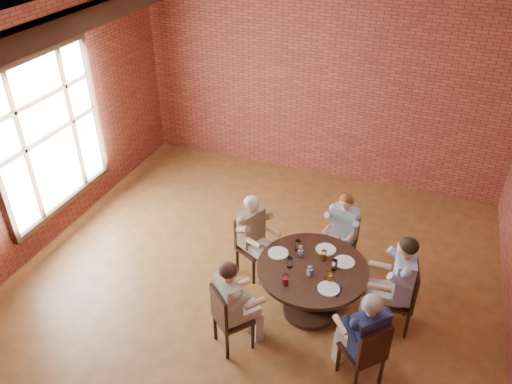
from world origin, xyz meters
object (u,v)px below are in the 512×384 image
(smartphone, at_px, (337,291))
(chair_d, at_px, (227,316))
(chair_b, at_px, (343,238))
(chair_e, at_px, (367,352))
(diner_d, at_px, (233,305))
(diner_c, at_px, (254,237))
(diner_e, at_px, (364,338))
(dining_table, at_px, (312,281))
(diner_b, at_px, (342,233))
(chair_a, at_px, (402,295))
(chair_c, at_px, (250,242))
(diner_a, at_px, (397,284))

(smartphone, bearing_deg, chair_d, -146.00)
(chair_b, bearing_deg, chair_e, -61.02)
(diner_d, bearing_deg, diner_c, -39.18)
(diner_c, distance_m, chair_d, 1.35)
(chair_b, bearing_deg, diner_e, -62.03)
(diner_e, distance_m, smartphone, 0.63)
(dining_table, distance_m, chair_d, 1.17)
(diner_d, distance_m, chair_e, 1.56)
(diner_c, height_order, chair_d, diner_c)
(diner_b, height_order, chair_e, diner_b)
(diner_e, relative_size, smartphone, 8.51)
(diner_b, xyz_separation_m, smartphone, (0.21, -1.28, 0.14))
(dining_table, distance_m, chair_b, 1.05)
(diner_d, xyz_separation_m, chair_e, (1.55, -0.00, -0.14))
(chair_a, relative_size, diner_e, 0.74)
(chair_a, relative_size, chair_c, 1.06)
(chair_d, distance_m, smartphone, 1.30)
(diner_d, bearing_deg, dining_table, -90.00)
(chair_a, distance_m, chair_e, 1.02)
(diner_b, distance_m, smartphone, 1.30)
(diner_b, bearing_deg, diner_a, -35.19)
(chair_a, height_order, smartphone, chair_a)
(chair_e, bearing_deg, chair_c, -80.63)
(chair_a, xyz_separation_m, chair_b, (-0.91, 0.88, -0.03))
(diner_a, height_order, chair_c, diner_a)
(chair_a, relative_size, diner_a, 0.70)
(diner_b, bearing_deg, chair_d, -107.06)
(chair_c, distance_m, chair_e, 2.26)
(diner_e, height_order, smartphone, diner_e)
(chair_c, relative_size, chair_d, 1.00)
(chair_e, bearing_deg, chair_d, -43.24)
(chair_a, distance_m, diner_b, 1.23)
(diner_a, xyz_separation_m, diner_b, (-0.84, 0.82, -0.07))
(chair_e, bearing_deg, chair_b, -115.66)
(diner_a, relative_size, smartphone, 9.03)
(diner_b, height_order, diner_e, diner_e)
(chair_e, bearing_deg, dining_table, -90.00)
(diner_c, bearing_deg, diner_e, -99.90)
(chair_d, height_order, chair_e, chair_e)
(dining_table, bearing_deg, chair_a, 8.34)
(dining_table, height_order, diner_d, diner_d)
(chair_a, bearing_deg, chair_d, -68.84)
(diner_b, relative_size, diner_e, 0.96)
(diner_a, relative_size, chair_e, 1.49)
(dining_table, bearing_deg, diner_b, 80.61)
(diner_e, bearing_deg, smartphone, -93.80)
(chair_a, bearing_deg, smartphone, -65.10)
(diner_a, bearing_deg, smartphone, -62.34)
(dining_table, distance_m, diner_b, 0.99)
(diner_b, height_order, diner_c, diner_c)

